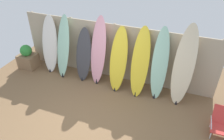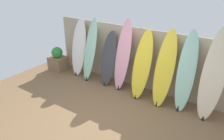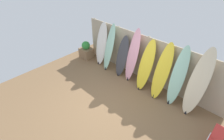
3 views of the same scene
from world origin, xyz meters
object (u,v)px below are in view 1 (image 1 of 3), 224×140
object	(u,v)px
surfboard_white_0	(50,45)
surfboard_yellow_5	(140,63)
surfboard_yellow_4	(118,60)
planter_box	(28,58)
surfboard_pink_3	(98,52)
surfboard_charcoal_2	(84,55)
surfboard_cream_7	(184,66)
surfboard_seafoam_6	(160,65)
beach_chair	(222,122)
surfboard_seafoam_1	(63,47)

from	to	relation	value
surfboard_white_0	surfboard_yellow_5	size ratio (longest dim) A/B	0.96
surfboard_yellow_4	planter_box	distance (m)	3.31
surfboard_white_0	surfboard_pink_3	bearing A→B (deg)	-1.14
surfboard_charcoal_2	surfboard_yellow_4	size ratio (longest dim) A/B	0.89
surfboard_cream_7	planter_box	bearing A→B (deg)	-178.47
surfboard_pink_3	surfboard_yellow_4	world-z (taller)	surfboard_pink_3
surfboard_charcoal_2	surfboard_seafoam_6	distance (m)	2.33
surfboard_seafoam_6	beach_chair	world-z (taller)	surfboard_seafoam_6
planter_box	surfboard_cream_7	bearing A→B (deg)	1.53
surfboard_charcoal_2	surfboard_yellow_4	xyz separation A→B (m)	(1.16, -0.05, 0.11)
surfboard_seafoam_6	planter_box	world-z (taller)	surfboard_seafoam_6
surfboard_seafoam_1	surfboard_seafoam_6	xyz separation A→B (m)	(3.00, 0.05, 0.01)
surfboard_yellow_5	planter_box	distance (m)	3.94
surfboard_charcoal_2	surfboard_yellow_4	distance (m)	1.16
surfboard_white_0	surfboard_seafoam_1	distance (m)	0.56
surfboard_seafoam_1	surfboard_cream_7	xyz separation A→B (m)	(3.62, 0.02, 0.12)
surfboard_yellow_4	surfboard_cream_7	world-z (taller)	surfboard_cream_7
surfboard_white_0	planter_box	world-z (taller)	surfboard_white_0
surfboard_seafoam_1	surfboard_cream_7	bearing A→B (deg)	0.36
surfboard_seafoam_1	beach_chair	distance (m)	4.83
surfboard_cream_7	beach_chair	bearing A→B (deg)	-38.89
surfboard_yellow_5	planter_box	size ratio (longest dim) A/B	2.33
surfboard_charcoal_2	surfboard_pink_3	xyz separation A→B (m)	(0.50, 0.01, 0.21)
surfboard_yellow_4	surfboard_yellow_5	world-z (taller)	surfboard_yellow_5
surfboard_seafoam_1	beach_chair	world-z (taller)	surfboard_seafoam_1
surfboard_seafoam_1	surfboard_yellow_5	bearing A→B (deg)	-0.31
surfboard_charcoal_2	surfboard_seafoam_6	world-z (taller)	surfboard_seafoam_6
surfboard_charcoal_2	planter_box	xyz separation A→B (m)	(-2.10, -0.15, -0.45)
surfboard_seafoam_1	surfboard_yellow_4	bearing A→B (deg)	-0.51
surfboard_cream_7	surfboard_pink_3	bearing A→B (deg)	179.35
surfboard_charcoal_2	beach_chair	distance (m)	4.16
surfboard_white_0	surfboard_charcoal_2	world-z (taller)	surfboard_white_0
surfboard_pink_3	beach_chair	bearing A→B (deg)	-14.37
surfboard_white_0	surfboard_cream_7	distance (m)	4.18
surfboard_yellow_5	surfboard_cream_7	distance (m)	1.16
surfboard_white_0	surfboard_seafoam_1	bearing A→B (deg)	-8.66
surfboard_pink_3	surfboard_yellow_4	size ratio (longest dim) A/B	1.12
surfboard_seafoam_1	surfboard_pink_3	xyz separation A→B (m)	(1.18, 0.05, 0.05)
surfboard_seafoam_6	surfboard_cream_7	distance (m)	0.63
surfboard_pink_3	planter_box	bearing A→B (deg)	-176.44
surfboard_seafoam_1	surfboard_charcoal_2	world-z (taller)	surfboard_seafoam_1
surfboard_charcoal_2	surfboard_pink_3	distance (m)	0.54
surfboard_pink_3	beach_chair	xyz separation A→B (m)	(3.53, -0.91, -0.70)
surfboard_yellow_5	beach_chair	bearing A→B (deg)	-20.63
surfboard_white_0	surfboard_charcoal_2	size ratio (longest dim) A/B	1.14
surfboard_seafoam_6	surfboard_cream_7	size ratio (longest dim) A/B	0.91
surfboard_seafoam_1	planter_box	xyz separation A→B (m)	(-1.42, -0.11, -0.62)
beach_chair	surfboard_white_0	bearing A→B (deg)	-176.74
surfboard_pink_3	surfboard_yellow_4	distance (m)	0.67
surfboard_yellow_5	surfboard_seafoam_6	bearing A→B (deg)	6.65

